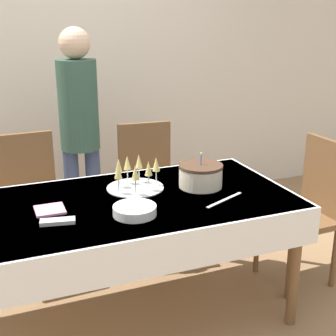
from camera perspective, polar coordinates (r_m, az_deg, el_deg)
ground_plane at (r=2.95m, az=-5.11°, el=-17.69°), size 12.00×12.00×0.00m
wall_back at (r=4.15m, az=-13.02°, el=12.59°), size 8.00×0.05×2.70m
dining_table at (r=2.62m, az=-5.50°, el=-6.07°), size 1.91×0.96×0.75m
dining_chair_far_left at (r=3.32m, az=-16.49°, el=-3.60°), size 0.44×0.44×0.96m
dining_chair_far_right at (r=3.49m, az=-2.41°, el=-1.79°), size 0.46×0.46×0.96m
dining_chair_right_end at (r=3.23m, az=16.82°, el=-4.29°), size 0.43×0.43×0.96m
birthday_cake at (r=2.76m, az=4.00°, el=-0.92°), size 0.26×0.26×0.21m
champagne_tray at (r=2.73m, az=-4.05°, el=-0.83°), size 0.34×0.34×0.18m
plate_stack_main at (r=2.39m, az=-4.08°, el=-5.17°), size 0.22×0.22×0.05m
cake_knife at (r=2.59m, az=6.90°, el=-3.88°), size 0.28×0.14×0.00m
fork_pile at (r=2.36m, az=-13.30°, el=-6.35°), size 0.18×0.09×0.02m
napkin_pile at (r=2.52m, az=-14.21°, el=-4.96°), size 0.15×0.15×0.01m
person_standing at (r=3.41m, az=-10.77°, el=5.54°), size 0.28×0.28×1.65m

